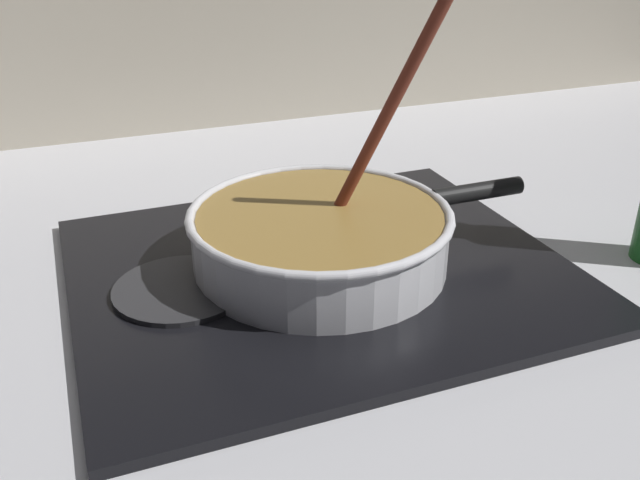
{
  "coord_description": "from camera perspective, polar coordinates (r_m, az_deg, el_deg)",
  "views": [
    {
      "loc": [
        -0.27,
        -0.5,
        0.4
      ],
      "look_at": [
        -0.01,
        0.16,
        0.05
      ],
      "focal_mm": 38.9,
      "sensor_mm": 36.0,
      "label": 1
    }
  ],
  "objects": [
    {
      "name": "ground",
      "position": [
        0.7,
        5.6,
        -10.22
      ],
      "size": [
        2.4,
        1.6,
        0.04
      ],
      "primitive_type": "cube",
      "color": "#B7B7BC"
    },
    {
      "name": "hob_plate",
      "position": [
        0.81,
        0.0,
        -2.48
      ],
      "size": [
        0.56,
        0.48,
        0.01
      ],
      "primitive_type": "cube",
      "color": "black",
      "rests_on": "ground"
    },
    {
      "name": "burner_ring",
      "position": [
        0.81,
        0.0,
        -1.86
      ],
      "size": [
        0.16,
        0.16,
        0.01
      ],
      "primitive_type": "torus",
      "color": "#592D0C",
      "rests_on": "hob_plate"
    },
    {
      "name": "spare_burner",
      "position": [
        0.77,
        -11.39,
        -3.96
      ],
      "size": [
        0.15,
        0.15,
        0.01
      ],
      "primitive_type": "cylinder",
      "color": "#262628",
      "rests_on": "hob_plate"
    },
    {
      "name": "cooking_pan",
      "position": [
        0.79,
        0.1,
        0.38
      ],
      "size": [
        0.42,
        0.3,
        0.31
      ],
      "color": "silver",
      "rests_on": "hob_plate"
    }
  ]
}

